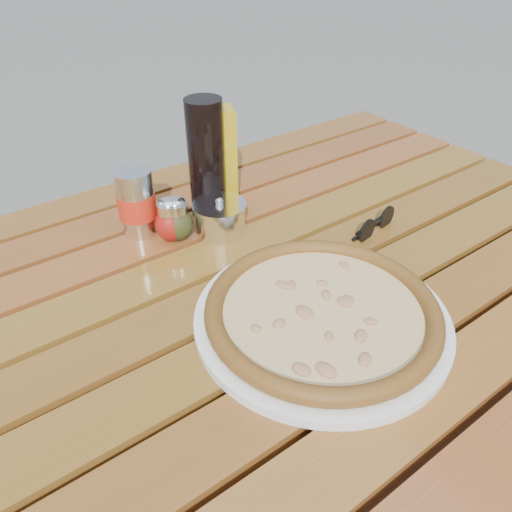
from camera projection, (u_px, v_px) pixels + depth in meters
table at (263, 313)px, 0.84m from camera, size 1.40×0.90×0.75m
plate at (321, 319)px, 0.70m from camera, size 0.36×0.36×0.01m
pizza at (322, 310)px, 0.70m from camera, size 0.35×0.35×0.03m
pepper_shaker at (170, 220)px, 0.86m from camera, size 0.06×0.06×0.08m
oregano_shaker at (177, 220)px, 0.86m from camera, size 0.06×0.06×0.08m
dark_bottle at (206, 160)px, 0.89m from camera, size 0.09×0.09×0.22m
soda_can at (137, 203)px, 0.87m from camera, size 0.09×0.09×0.12m
olive_oil_cruet at (220, 158)px, 0.93m from camera, size 0.07×0.07×0.21m
parmesan_tin at (220, 218)px, 0.88m from camera, size 0.11×0.11×0.07m
sunglasses at (375, 224)px, 0.89m from camera, size 0.11×0.04×0.04m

